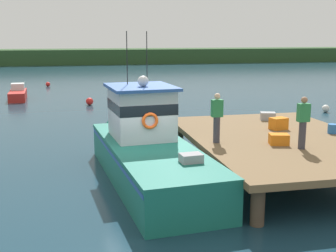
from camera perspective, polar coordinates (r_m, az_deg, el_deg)
The scene contains 14 objects.
ground_plane at distance 14.66m, azimuth -3.14°, elevation -6.93°, with size 200.00×200.00×0.00m, color #193847.
dock at distance 15.81m, azimuth 14.26°, elevation -1.86°, with size 6.00×9.00×1.20m.
main_fishing_boat at distance 14.70m, azimuth -2.81°, elevation -2.78°, with size 3.26×9.93×4.80m.
crate_stack_near_edge at distance 17.04m, azimuth 14.06°, elevation 0.31°, with size 0.60×0.44×0.44m, color orange.
crate_single_by_cleat at distance 18.83m, azimuth 12.75°, elevation 1.25°, with size 0.60×0.44×0.32m, color #9E9EA3.
crate_stack_mid_dock at distance 14.68m, azimuth 14.10°, elevation -1.67°, with size 0.60×0.44×0.35m, color orange.
bait_bucket at distance 16.91m, azimuth 20.42°, elevation -0.34°, with size 0.32×0.32×0.34m, color #2866B2.
deckhand_by_the_boat at distance 14.19m, azimuth 17.02°, elevation 0.54°, with size 0.36×0.22×1.63m.
deckhand_further_back at distance 14.46m, azimuth 6.32°, elevation 1.19°, with size 0.36×0.22×1.63m.
moored_boat_near_channel at distance 34.72m, azimuth -18.78°, elevation 3.95°, with size 1.33×4.55×1.15m.
mooring_buoy_outer at distance 30.58m, azimuth -10.08°, elevation 3.15°, with size 0.50×0.50×0.50m, color red.
mooring_buoy_spare_mooring at distance 28.95m, azimuth 19.67°, elevation 2.14°, with size 0.46×0.46×0.46m, color silver.
mooring_buoy_channel_marker at distance 42.66m, azimuth -15.23°, elevation 5.23°, with size 0.42×0.42×0.42m, color red.
far_shoreline at distance 75.84m, azimuth -10.78°, elevation 8.80°, with size 120.00×8.00×2.40m, color #284723.
Camera 1 is at (-2.18, -13.73, 4.66)m, focal length 47.27 mm.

